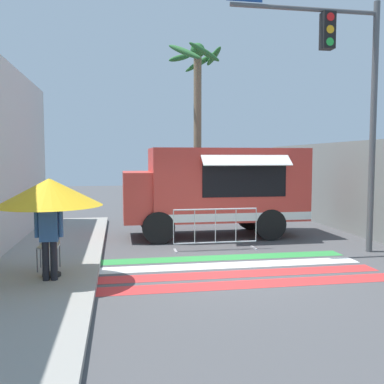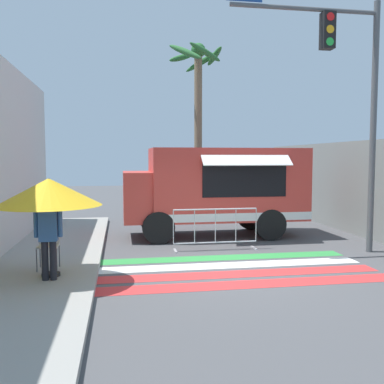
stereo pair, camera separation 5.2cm
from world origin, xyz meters
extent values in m
plane|color=#4C4C4F|center=(0.00, 0.00, 0.00)|extent=(60.00, 60.00, 0.00)
cube|color=gray|center=(5.18, 3.00, 1.52)|extent=(0.20, 16.00, 3.03)
cube|color=red|center=(0.00, -1.21, 0.00)|extent=(6.40, 0.56, 0.01)
cube|color=red|center=(0.00, -0.45, 0.00)|extent=(6.40, 0.56, 0.01)
cube|color=white|center=(0.00, 0.31, 0.00)|extent=(6.40, 0.56, 0.01)
cube|color=green|center=(0.00, 1.07, 0.00)|extent=(6.40, 0.56, 0.01)
cube|color=#D13D33|center=(0.94, 4.07, 1.67)|extent=(4.80, 2.19, 2.23)
cube|color=#D13D33|center=(-1.46, 4.07, 1.31)|extent=(1.69, 2.01, 1.50)
cube|color=#1E232D|center=(-2.26, 4.07, 1.69)|extent=(0.06, 1.75, 0.57)
cube|color=black|center=(1.22, 2.96, 1.84)|extent=(2.54, 0.03, 1.00)
cube|color=white|center=(1.22, 2.76, 2.42)|extent=(2.64, 0.43, 0.31)
cube|color=white|center=(0.94, 2.97, 0.74)|extent=(4.80, 0.01, 0.24)
cylinder|color=black|center=(-1.32, 3.07, 0.47)|extent=(0.95, 0.22, 0.95)
cylinder|color=black|center=(-1.32, 5.08, 0.47)|extent=(0.95, 0.22, 0.95)
cylinder|color=black|center=(2.06, 3.07, 0.47)|extent=(0.95, 0.22, 0.95)
cylinder|color=black|center=(2.06, 5.08, 0.47)|extent=(0.95, 0.22, 0.95)
cylinder|color=#515456|center=(4.10, 1.11, 3.23)|extent=(0.16, 0.16, 6.46)
cylinder|color=#515456|center=(2.17, 1.11, 6.16)|extent=(3.86, 0.11, 0.11)
cube|color=black|center=(2.75, 1.08, 5.65)|extent=(0.32, 0.28, 0.90)
cylinder|color=red|center=(2.75, 0.94, 5.95)|extent=(0.20, 0.02, 0.20)
cylinder|color=#F2A519|center=(2.75, 0.94, 5.65)|extent=(0.20, 0.02, 0.20)
cylinder|color=green|center=(2.75, 0.94, 5.35)|extent=(0.20, 0.02, 0.20)
cylinder|color=black|center=(-3.78, -0.45, 0.17)|extent=(0.36, 0.36, 0.06)
cylinder|color=#B2B2B7|center=(-3.78, -0.45, 1.11)|extent=(0.04, 0.04, 1.95)
cone|color=yellow|center=(-3.78, -0.45, 1.82)|extent=(2.05, 2.05, 0.54)
cylinder|color=#4C4C51|center=(-4.11, -0.11, 0.38)|extent=(0.02, 0.02, 0.48)
cylinder|color=#4C4C51|center=(-3.71, -0.11, 0.38)|extent=(0.02, 0.02, 0.48)
cylinder|color=#4C4C51|center=(-4.11, 0.28, 0.38)|extent=(0.02, 0.02, 0.48)
cylinder|color=#4C4C51|center=(-3.71, 0.28, 0.38)|extent=(0.02, 0.02, 0.48)
cube|color=beige|center=(-3.91, 0.08, 0.64)|extent=(0.42, 0.42, 0.03)
cube|color=beige|center=(-3.91, 0.28, 0.88)|extent=(0.42, 0.03, 0.46)
cylinder|color=black|center=(-3.84, -0.74, 0.52)|extent=(0.13, 0.13, 0.76)
cylinder|color=black|center=(-3.69, -0.74, 0.52)|extent=(0.13, 0.13, 0.76)
cube|color=#33598C|center=(-3.76, -0.74, 1.21)|extent=(0.34, 0.20, 0.61)
cylinder|color=#33598C|center=(-3.98, -0.74, 1.24)|extent=(0.09, 0.09, 0.52)
cylinder|color=#33598C|center=(-3.54, -0.74, 1.24)|extent=(0.09, 0.09, 0.52)
sphere|color=brown|center=(-3.76, -0.74, 1.65)|extent=(0.21, 0.21, 0.21)
cylinder|color=#B7BABF|center=(0.12, 2.01, 1.11)|extent=(2.28, 0.04, 0.04)
cylinder|color=#B7BABF|center=(0.12, 2.01, 0.20)|extent=(2.28, 0.04, 0.04)
cylinder|color=#B7BABF|center=(-1.02, 2.01, 0.66)|extent=(0.02, 0.02, 0.91)
cylinder|color=#B7BABF|center=(-0.45, 2.01, 0.66)|extent=(0.02, 0.02, 0.91)
cylinder|color=#B7BABF|center=(0.12, 2.01, 0.66)|extent=(0.02, 0.02, 0.91)
cylinder|color=#B7BABF|center=(0.69, 2.01, 0.66)|extent=(0.02, 0.02, 0.91)
cylinder|color=#B7BABF|center=(1.26, 2.01, 0.66)|extent=(0.02, 0.02, 0.91)
cube|color=#B7BABF|center=(-0.97, 2.01, 0.01)|extent=(0.06, 0.44, 0.03)
cube|color=#B7BABF|center=(1.21, 2.01, 0.01)|extent=(0.06, 0.44, 0.03)
cylinder|color=#7A664C|center=(0.83, 8.52, 3.37)|extent=(0.33, 0.33, 6.75)
sphere|color=#2D6B33|center=(0.83, 8.52, 6.90)|extent=(0.60, 0.60, 0.60)
ellipsoid|color=#2D6B33|center=(1.55, 8.66, 6.72)|extent=(0.50, 1.47, 0.68)
ellipsoid|color=#2D6B33|center=(1.20, 9.31, 6.66)|extent=(1.60, 0.92, 1.02)
ellipsoid|color=#2D6B33|center=(0.21, 9.12, 6.72)|extent=(1.35, 1.40, 0.77)
ellipsoid|color=#2D6B33|center=(0.19, 7.92, 6.68)|extent=(1.34, 1.40, 0.95)
ellipsoid|color=#2D6B33|center=(0.98, 7.82, 6.68)|extent=(1.42, 0.52, 0.82)
camera|label=1|loc=(-2.44, -9.14, 2.48)|focal=40.00mm
camera|label=2|loc=(-2.39, -9.15, 2.48)|focal=40.00mm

